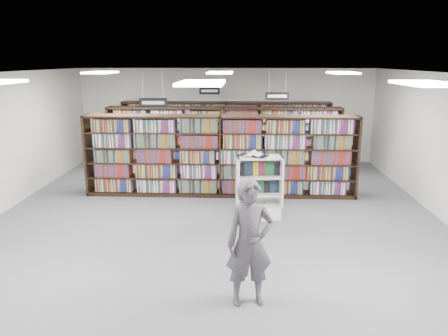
{
  "coord_description": "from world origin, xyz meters",
  "views": [
    {
      "loc": [
        0.56,
        -9.03,
        3.46
      ],
      "look_at": [
        0.16,
        0.5,
        1.1
      ],
      "focal_mm": 35.0,
      "sensor_mm": 36.0,
      "label": 1
    }
  ],
  "objects_px": {
    "bookshelf_row_near": "(220,156)",
    "shopper": "(250,243)",
    "open_book": "(253,155)",
    "endcap_display": "(259,196)"
  },
  "relations": [
    {
      "from": "open_book",
      "to": "shopper",
      "type": "distance_m",
      "value": 3.69
    },
    {
      "from": "bookshelf_row_near",
      "to": "shopper",
      "type": "relative_size",
      "value": 3.74
    },
    {
      "from": "bookshelf_row_near",
      "to": "open_book",
      "type": "distance_m",
      "value": 1.84
    },
    {
      "from": "endcap_display",
      "to": "bookshelf_row_near",
      "type": "bearing_deg",
      "value": 113.87
    },
    {
      "from": "bookshelf_row_near",
      "to": "endcap_display",
      "type": "bearing_deg",
      "value": -60.09
    },
    {
      "from": "bookshelf_row_near",
      "to": "open_book",
      "type": "bearing_deg",
      "value": -63.73
    },
    {
      "from": "bookshelf_row_near",
      "to": "endcap_display",
      "type": "relative_size",
      "value": 4.97
    },
    {
      "from": "bookshelf_row_near",
      "to": "shopper",
      "type": "bearing_deg",
      "value": -82.63
    },
    {
      "from": "bookshelf_row_near",
      "to": "endcap_display",
      "type": "height_order",
      "value": "bookshelf_row_near"
    },
    {
      "from": "bookshelf_row_near",
      "to": "shopper",
      "type": "xyz_separation_m",
      "value": [
        0.68,
        -5.26,
        -0.11
      ]
    }
  ]
}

